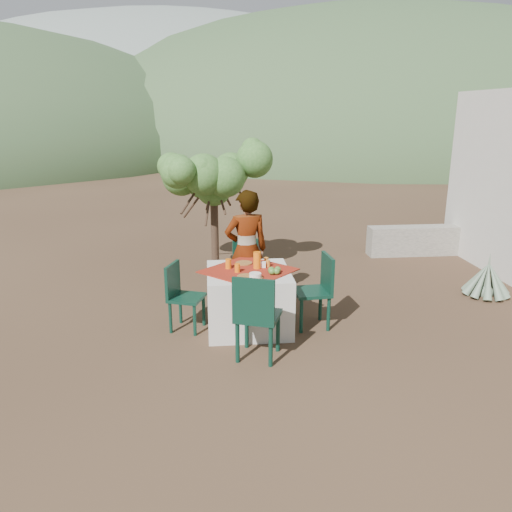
{
  "coord_description": "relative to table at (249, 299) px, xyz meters",
  "views": [
    {
      "loc": [
        -0.71,
        -5.49,
        2.65
      ],
      "look_at": [
        -0.11,
        0.76,
        0.82
      ],
      "focal_mm": 35.0,
      "sensor_mm": 36.0,
      "label": 1
    }
  ],
  "objects": [
    {
      "name": "juice_pitcher",
      "position": [
        0.12,
        0.07,
        0.49
      ],
      "size": [
        0.1,
        0.1,
        0.21
      ],
      "primitive_type": "cylinder",
      "color": "orange",
      "rests_on": "table"
    },
    {
      "name": "hill_far_center",
      "position": [
        -3.76,
        51.64,
        -0.38
      ],
      "size": [
        60.0,
        60.0,
        24.0
      ],
      "primitive_type": "ellipsoid",
      "color": "slate",
      "rests_on": "ground"
    },
    {
      "name": "jar_right",
      "position": [
        0.25,
        0.22,
        0.43
      ],
      "size": [
        0.06,
        0.06,
        0.09
      ],
      "primitive_type": "cylinder",
      "color": "orange",
      "rests_on": "table"
    },
    {
      "name": "shrub_tree",
      "position": [
        -0.32,
        2.29,
        1.16
      ],
      "size": [
        1.66,
        1.63,
        1.95
      ],
      "color": "#443222",
      "rests_on": "ground"
    },
    {
      "name": "chair_left",
      "position": [
        -0.84,
        0.03,
        0.09
      ],
      "size": [
        0.5,
        0.5,
        0.85
      ],
      "rotation": [
        0.0,
        0.0,
        1.23
      ],
      "color": "black",
      "rests_on": "ground"
    },
    {
      "name": "hill_near_right",
      "position": [
        12.24,
        35.64,
        -0.38
      ],
      "size": [
        48.0,
        48.0,
        20.0
      ],
      "primitive_type": "ellipsoid",
      "color": "#36532F",
      "rests_on": "ground"
    },
    {
      "name": "agave",
      "position": [
        3.62,
        0.79,
        -0.13
      ],
      "size": [
        0.7,
        0.69,
        0.74
      ],
      "rotation": [
        0.0,
        0.0,
        -0.11
      ],
      "color": "slate",
      "rests_on": "ground"
    },
    {
      "name": "table",
      "position": [
        0.0,
        0.0,
        0.0
      ],
      "size": [
        1.3,
        1.3,
        0.76
      ],
      "color": "white",
      "rests_on": "ground"
    },
    {
      "name": "napkin_holder",
      "position": [
        0.2,
        0.09,
        0.42
      ],
      "size": [
        0.07,
        0.05,
        0.08
      ],
      "primitive_type": "cube",
      "rotation": [
        0.0,
        0.0,
        -0.18
      ],
      "color": "white",
      "rests_on": "table"
    },
    {
      "name": "chair_right",
      "position": [
        0.88,
        -0.04,
        0.14
      ],
      "size": [
        0.46,
        0.46,
        0.94
      ],
      "rotation": [
        0.0,
        0.0,
        4.79
      ],
      "color": "black",
      "rests_on": "ground"
    },
    {
      "name": "glass_far",
      "position": [
        -0.24,
        0.09,
        0.44
      ],
      "size": [
        0.07,
        0.07,
        0.12
      ],
      "primitive_type": "cylinder",
      "color": "orange",
      "rests_on": "table"
    },
    {
      "name": "fruit_cluster",
      "position": [
        0.3,
        -0.17,
        0.42
      ],
      "size": [
        0.16,
        0.15,
        0.08
      ],
      "color": "#4D812F",
      "rests_on": "table"
    },
    {
      "name": "hill_far_right",
      "position": [
        28.24,
        45.64,
        -0.38
      ],
      "size": [
        36.0,
        36.0,
        14.0
      ],
      "primitive_type": "ellipsoid",
      "color": "slate",
      "rests_on": "ground"
    },
    {
      "name": "chair_near",
      "position": [
        0.01,
        -0.89,
        0.17
      ],
      "size": [
        0.59,
        0.59,
        0.99
      ],
      "rotation": [
        0.0,
        0.0,
        2.79
      ],
      "color": "black",
      "rests_on": "ground"
    },
    {
      "name": "plate_near",
      "position": [
        -0.05,
        -0.27,
        0.39
      ],
      "size": [
        0.21,
        0.21,
        0.01
      ],
      "primitive_type": "cylinder",
      "color": "brown",
      "rests_on": "table"
    },
    {
      "name": "chair_far",
      "position": [
        0.08,
        1.14,
        0.09
      ],
      "size": [
        0.47,
        0.47,
        0.84
      ],
      "rotation": [
        0.0,
        0.0,
        0.26
      ],
      "color": "black",
      "rests_on": "ground"
    },
    {
      "name": "ground",
      "position": [
        0.24,
        -0.36,
        -0.38
      ],
      "size": [
        160.0,
        160.0,
        0.0
      ],
      "primitive_type": "plane",
      "color": "#39261A",
      "rests_on": "ground"
    },
    {
      "name": "white_bowl",
      "position": [
        0.05,
        -0.33,
        0.42
      ],
      "size": [
        0.14,
        0.14,
        0.05
      ],
      "primitive_type": "cylinder",
      "color": "white",
      "rests_on": "bowl_plate"
    },
    {
      "name": "glass_near",
      "position": [
        -0.14,
        -0.07,
        0.44
      ],
      "size": [
        0.07,
        0.07,
        0.11
      ],
      "primitive_type": "cylinder",
      "color": "orange",
      "rests_on": "table"
    },
    {
      "name": "person",
      "position": [
        0.03,
        0.69,
        0.45
      ],
      "size": [
        0.67,
        0.51,
        1.66
      ],
      "primitive_type": "imported",
      "rotation": [
        0.0,
        0.0,
        3.34
      ],
      "color": "#8C6651",
      "rests_on": "ground"
    },
    {
      "name": "bowl_plate",
      "position": [
        0.05,
        -0.33,
        0.39
      ],
      "size": [
        0.18,
        0.18,
        0.01
      ],
      "primitive_type": "cylinder",
      "color": "brown",
      "rests_on": "table"
    },
    {
      "name": "stone_wall",
      "position": [
        3.84,
        3.04,
        -0.1
      ],
      "size": [
        2.6,
        0.35,
        0.55
      ],
      "primitive_type": "cube",
      "color": "gray",
      "rests_on": "ground"
    },
    {
      "name": "jar_left",
      "position": [
        0.26,
        0.12,
        0.43
      ],
      "size": [
        0.05,
        0.05,
        0.09
      ],
      "primitive_type": "cylinder",
      "color": "orange",
      "rests_on": "table"
    },
    {
      "name": "plate_far",
      "position": [
        -0.03,
        0.28,
        0.39
      ],
      "size": [
        0.22,
        0.22,
        0.01
      ],
      "primitive_type": "cylinder",
      "color": "brown",
      "rests_on": "table"
    }
  ]
}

